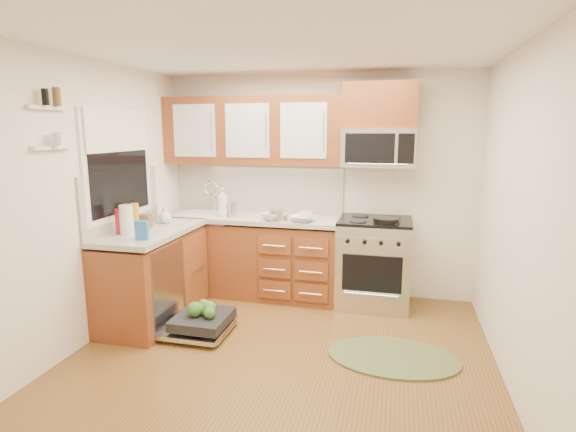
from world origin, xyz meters
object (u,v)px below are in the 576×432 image
(microwave, at_px, (378,148))
(skillet, at_px, (386,220))
(bowl_b, at_px, (273,216))
(cup, at_px, (307,216))
(stock_pot, at_px, (278,215))
(cutting_board, at_px, (298,215))
(range, at_px, (374,262))
(upper_cabinets, at_px, (252,131))
(sink, at_px, (207,224))
(paper_towel_roll, at_px, (126,220))
(rug, at_px, (393,357))
(dishwasher, at_px, (199,323))
(bowl_a, at_px, (302,219))

(microwave, distance_m, skillet, 0.78)
(bowl_b, distance_m, cup, 0.36)
(stock_pot, xyz_separation_m, cutting_board, (0.16, 0.29, -0.05))
(skillet, height_order, cup, cup)
(range, distance_m, stock_pot, 1.15)
(upper_cabinets, xyz_separation_m, range, (1.41, -0.15, -1.40))
(upper_cabinets, xyz_separation_m, cup, (0.69, -0.26, -0.90))
(sink, height_order, paper_towel_roll, paper_towel_roll)
(sink, bearing_deg, upper_cabinets, 16.45)
(microwave, relative_size, cutting_board, 3.04)
(rug, relative_size, skillet, 4.23)
(dishwasher, height_order, stock_pot, stock_pot)
(bowl_b, bearing_deg, rug, -37.06)
(upper_cabinets, height_order, rug, upper_cabinets)
(rug, distance_m, cup, 1.73)
(upper_cabinets, height_order, skillet, upper_cabinets)
(skillet, bearing_deg, cup, 178.78)
(skillet, xyz_separation_m, stock_pot, (-1.13, -0.05, 0.01))
(bowl_a, bearing_deg, stock_pot, -177.37)
(cutting_board, bearing_deg, stock_pot, -117.77)
(cutting_board, bearing_deg, range, -6.81)
(dishwasher, distance_m, rug, 1.78)
(upper_cabinets, bearing_deg, cutting_board, -4.43)
(skillet, distance_m, bowl_b, 1.19)
(dishwasher, xyz_separation_m, cutting_board, (0.68, 1.23, 0.83))
(sink, distance_m, paper_towel_roll, 1.19)
(bowl_a, xyz_separation_m, bowl_b, (-0.32, 0.00, 0.01))
(upper_cabinets, bearing_deg, paper_towel_roll, -122.87)
(microwave, bearing_deg, bowl_b, -164.40)
(dishwasher, relative_size, paper_towel_roll, 2.55)
(bowl_a, bearing_deg, cutting_board, 110.75)
(cutting_board, bearing_deg, cup, -57.59)
(dishwasher, bearing_deg, cutting_board, 61.16)
(microwave, distance_m, stock_pot, 1.28)
(stock_pot, relative_size, paper_towel_roll, 0.72)
(microwave, bearing_deg, stock_pot, -162.93)
(rug, xyz_separation_m, cup, (-0.96, 1.05, 0.97))
(cutting_board, distance_m, paper_towel_roll, 1.85)
(rug, relative_size, cutting_board, 4.38)
(rug, bearing_deg, microwave, 100.57)
(skillet, relative_size, cutting_board, 1.03)
(paper_towel_roll, relative_size, cup, 1.99)
(stock_pot, height_order, cutting_board, stock_pot)
(sink, height_order, cutting_board, cutting_board)
(range, xyz_separation_m, dishwasher, (-1.54, -1.13, -0.38))
(range, relative_size, paper_towel_roll, 3.46)
(range, distance_m, rug, 1.29)
(dishwasher, height_order, paper_towel_roll, paper_towel_roll)
(bowl_a, bearing_deg, bowl_b, 180.00)
(paper_towel_roll, height_order, cup, paper_towel_roll)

